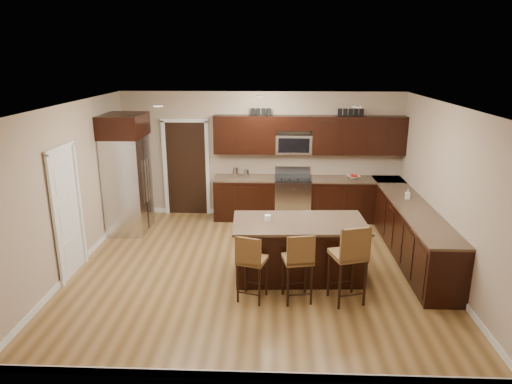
{
  "coord_description": "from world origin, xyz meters",
  "views": [
    {
      "loc": [
        0.28,
        -6.94,
        3.41
      ],
      "look_at": [
        -0.02,
        0.4,
        1.21
      ],
      "focal_mm": 32.0,
      "sensor_mm": 36.0,
      "label": 1
    }
  ],
  "objects_px": {
    "stool_mid": "(299,260)",
    "stool_right": "(350,255)",
    "range": "(293,198)",
    "island": "(299,250)",
    "stool_left": "(251,260)",
    "refrigerator": "(127,173)"
  },
  "relations": [
    {
      "from": "range",
      "to": "island",
      "type": "xyz_separation_m",
      "value": [
        0.01,
        -2.67,
        -0.04
      ]
    },
    {
      "from": "island",
      "to": "stool_right",
      "type": "bearing_deg",
      "value": -54.7
    },
    {
      "from": "range",
      "to": "stool_right",
      "type": "distance_m",
      "value": 3.59
    },
    {
      "from": "stool_left",
      "to": "island",
      "type": "bearing_deg",
      "value": 66.0
    },
    {
      "from": "island",
      "to": "stool_left",
      "type": "relative_size",
      "value": 2.09
    },
    {
      "from": "island",
      "to": "refrigerator",
      "type": "distance_m",
      "value": 3.88
    },
    {
      "from": "stool_left",
      "to": "refrigerator",
      "type": "relative_size",
      "value": 0.43
    },
    {
      "from": "range",
      "to": "stool_left",
      "type": "distance_m",
      "value": 3.59
    },
    {
      "from": "island",
      "to": "range",
      "type": "bearing_deg",
      "value": 87.23
    },
    {
      "from": "stool_mid",
      "to": "stool_right",
      "type": "relative_size",
      "value": 0.89
    },
    {
      "from": "stool_left",
      "to": "refrigerator",
      "type": "bearing_deg",
      "value": 150.43
    },
    {
      "from": "range",
      "to": "stool_right",
      "type": "relative_size",
      "value": 0.93
    },
    {
      "from": "stool_mid",
      "to": "island",
      "type": "bearing_deg",
      "value": 75.5
    },
    {
      "from": "stool_left",
      "to": "refrigerator",
      "type": "xyz_separation_m",
      "value": [
        -2.58,
        2.71,
        0.56
      ]
    },
    {
      "from": "stool_left",
      "to": "stool_right",
      "type": "xyz_separation_m",
      "value": [
        1.39,
        -0.01,
        0.11
      ]
    },
    {
      "from": "stool_mid",
      "to": "stool_right",
      "type": "xyz_separation_m",
      "value": [
        0.72,
        -0.01,
        0.08
      ]
    },
    {
      "from": "stool_left",
      "to": "stool_right",
      "type": "distance_m",
      "value": 1.4
    },
    {
      "from": "stool_right",
      "to": "refrigerator",
      "type": "bearing_deg",
      "value": 128.65
    },
    {
      "from": "stool_left",
      "to": "stool_mid",
      "type": "relative_size",
      "value": 0.96
    },
    {
      "from": "stool_mid",
      "to": "refrigerator",
      "type": "height_order",
      "value": "refrigerator"
    },
    {
      "from": "range",
      "to": "stool_right",
      "type": "height_order",
      "value": "stool_right"
    },
    {
      "from": "range",
      "to": "stool_mid",
      "type": "distance_m",
      "value": 3.52
    }
  ]
}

